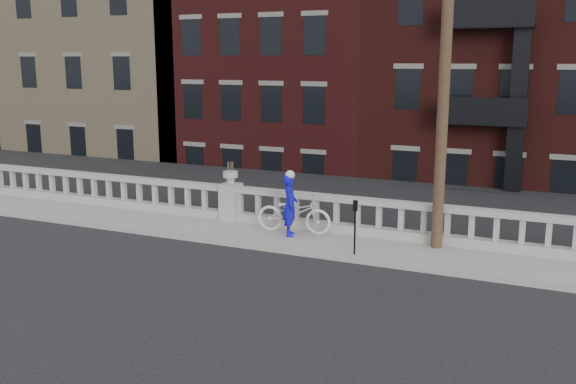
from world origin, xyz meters
The scene contains 9 objects.
ground centered at (0.00, 0.00, 0.00)m, with size 120.00×120.00×0.00m, color black.
sidewalk centered at (0.00, 3.00, 0.07)m, with size 32.00×2.20×0.15m, color #99978E.
balustrade centered at (0.00, 3.95, 0.64)m, with size 28.00×0.34×1.03m.
planter_pedestal centered at (0.00, 3.95, 0.83)m, with size 0.55×0.55×1.76m.
lower_level centered at (0.56, 23.04, 2.63)m, with size 80.00×44.00×20.80m.
utility_pole centered at (6.20, 3.60, 5.24)m, with size 1.60×0.28×10.00m.
parking_meter_c centered at (4.48, 2.15, 1.00)m, with size 0.10×0.09×1.36m.
bicycle centered at (2.30, 3.41, 0.70)m, with size 0.73×2.11×1.11m, color white.
cyclist centered at (2.32, 3.08, 1.00)m, with size 0.62×0.41×1.69m, color #120DC8.
Camera 1 is at (9.23, -12.36, 4.88)m, focal length 40.00 mm.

